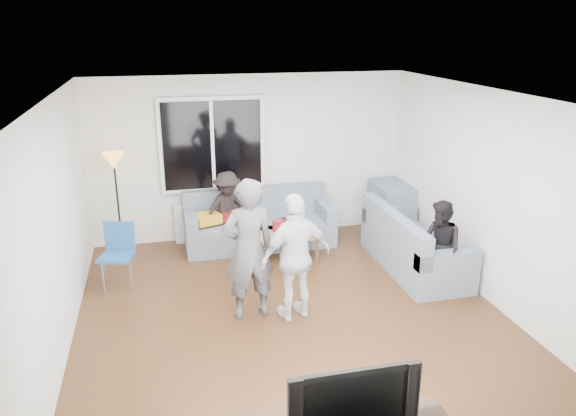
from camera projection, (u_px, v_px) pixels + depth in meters
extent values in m
cube|color=#56351C|center=(292.00, 316.00, 6.65)|extent=(5.00, 5.50, 0.04)
cube|color=white|center=(292.00, 94.00, 5.81)|extent=(5.00, 5.50, 0.04)
cube|color=silver|center=(250.00, 157.00, 8.78)|extent=(5.00, 0.04, 2.60)
cube|color=silver|center=(391.00, 345.00, 3.68)|extent=(5.00, 0.04, 2.60)
cube|color=silver|center=(54.00, 231.00, 5.67)|extent=(0.04, 5.50, 2.60)
cube|color=silver|center=(491.00, 197.00, 6.79)|extent=(0.04, 5.50, 2.60)
cube|color=white|center=(212.00, 145.00, 8.50)|extent=(1.62, 0.06, 1.47)
cube|color=black|center=(213.00, 145.00, 8.46)|extent=(1.50, 0.02, 1.35)
cube|color=white|center=(213.00, 145.00, 8.45)|extent=(0.05, 0.03, 1.35)
cube|color=silver|center=(216.00, 221.00, 8.86)|extent=(1.30, 0.12, 0.62)
imported|color=#2E6F2C|center=(235.00, 192.00, 8.75)|extent=(0.20, 0.17, 0.33)
imported|color=white|center=(190.00, 200.00, 8.61)|extent=(0.19, 0.19, 0.18)
cube|color=slate|center=(400.00, 208.00, 9.13)|extent=(0.85, 0.85, 0.85)
cube|color=gold|center=(207.00, 218.00, 8.38)|extent=(0.46, 0.43, 0.14)
cube|color=maroon|center=(232.00, 215.00, 8.55)|extent=(0.38, 0.32, 0.13)
cube|color=#A87D51|center=(280.00, 244.00, 8.22)|extent=(1.10, 0.60, 0.40)
cylinder|color=maroon|center=(278.00, 226.00, 8.16)|extent=(0.17, 0.17, 0.17)
imported|color=#505156|center=(249.00, 249.00, 6.37)|extent=(0.67, 0.49, 1.70)
imported|color=silver|center=(296.00, 257.00, 6.38)|extent=(0.96, 0.60, 1.53)
imported|color=black|center=(440.00, 247.00, 7.09)|extent=(0.57, 0.67, 1.21)
imported|color=black|center=(228.00, 210.00, 8.47)|extent=(0.88, 0.68, 1.21)
imported|color=black|center=(350.00, 395.00, 4.07)|extent=(0.99, 0.13, 0.57)
cylinder|color=#D55A12|center=(298.00, 224.00, 8.13)|extent=(0.07, 0.07, 0.23)
cylinder|color=black|center=(283.00, 223.00, 8.24)|extent=(0.07, 0.07, 0.18)
cylinder|color=black|center=(301.00, 220.00, 8.32)|extent=(0.07, 0.07, 0.24)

